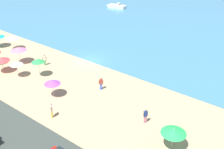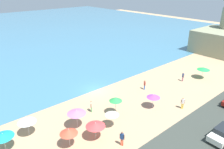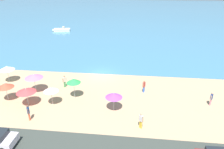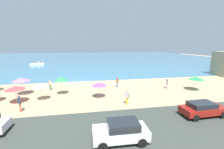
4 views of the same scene
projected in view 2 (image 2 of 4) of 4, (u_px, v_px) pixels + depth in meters
name	position (u px, v px, depth m)	size (l,w,h in m)	color
ground_plane	(95.00, 90.00, 35.90)	(160.00, 160.00, 0.00)	tan
coastal_road	(195.00, 149.00, 23.34)	(80.00, 8.00, 0.06)	#373D36
beach_umbrella_0	(95.00, 125.00, 24.15)	(2.21, 2.21, 2.21)	#B2B2B7
beach_umbrella_1	(116.00, 99.00, 28.51)	(1.72, 1.72, 2.68)	#B2B2B7
beach_umbrella_2	(27.00, 120.00, 24.64)	(2.09, 2.09, 2.43)	#B2B2B7
beach_umbrella_3	(204.00, 69.00, 39.63)	(2.27, 2.27, 2.22)	#B2B2B7
beach_umbrella_4	(3.00, 135.00, 22.46)	(2.24, 2.24, 2.16)	#B2B2B7
beach_umbrella_5	(76.00, 112.00, 25.94)	(2.27, 2.27, 2.51)	#B2B2B7
beach_umbrella_6	(69.00, 131.00, 22.88)	(1.93, 1.93, 2.35)	#B2B2B7
beach_umbrella_7	(153.00, 96.00, 30.24)	(1.89, 1.89, 2.16)	#B2B2B7
beach_umbrella_8	(112.00, 113.00, 26.09)	(1.71, 1.71, 2.26)	#B2B2B7
bather_0	(122.00, 138.00, 23.46)	(0.35, 0.53, 1.81)	#F95434
bather_1	(91.00, 106.00, 29.65)	(0.39, 0.47, 1.69)	#469454
bather_2	(183.00, 102.00, 30.39)	(0.44, 0.42, 1.75)	gold
bather_3	(183.00, 76.00, 38.86)	(0.37, 0.51, 1.69)	#D0788B
bather_4	(145.00, 84.00, 35.84)	(0.37, 0.50, 1.65)	blue
parked_car_1	(223.00, 134.00, 24.37)	(4.01, 2.02, 1.54)	silver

